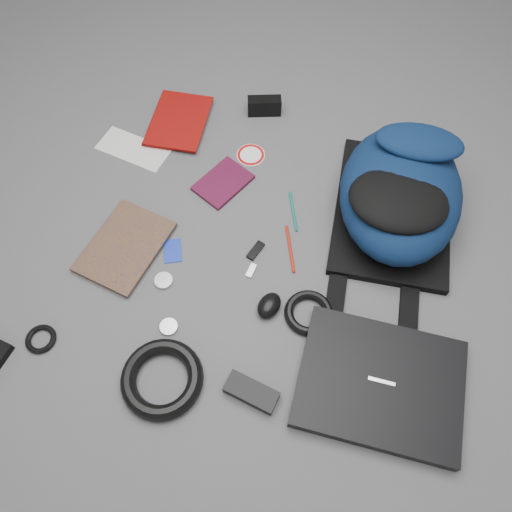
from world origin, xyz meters
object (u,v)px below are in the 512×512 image
(textbook_red, at_px, (152,118))
(laptop, at_px, (380,383))
(backpack, at_px, (400,192))
(dvd_case, at_px, (223,183))
(mouse, at_px, (269,305))
(power_brick, at_px, (251,392))
(comic_book, at_px, (97,234))
(compact_camera, at_px, (264,106))

(textbook_red, bearing_deg, laptop, -42.66)
(backpack, xyz_separation_m, dvd_case, (-0.51, -0.05, -0.10))
(textbook_red, relative_size, mouse, 3.07)
(backpack, distance_m, mouse, 0.49)
(backpack, bearing_deg, laptop, -89.56)
(backpack, xyz_separation_m, power_brick, (-0.24, -0.63, -0.09))
(backpack, xyz_separation_m, textbook_red, (-0.82, 0.13, -0.10))
(backpack, bearing_deg, textbook_red, 164.85)
(backpack, bearing_deg, dvd_case, 179.12)
(comic_book, bearing_deg, mouse, 1.52)
(mouse, bearing_deg, power_brick, -69.95)
(textbook_red, distance_m, comic_book, 0.46)
(textbook_red, bearing_deg, backpack, -15.43)
(compact_camera, bearing_deg, textbook_red, -176.53)
(backpack, bearing_deg, comic_book, -163.51)
(compact_camera, bearing_deg, power_brick, -94.22)
(mouse, bearing_deg, backpack, 71.13)
(mouse, bearing_deg, laptop, -5.97)
(comic_book, height_order, dvd_case, comic_book)
(power_brick, bearing_deg, compact_camera, 114.04)
(backpack, distance_m, compact_camera, 0.56)
(compact_camera, height_order, power_brick, compact_camera)
(backpack, height_order, mouse, backpack)
(backpack, xyz_separation_m, mouse, (-0.26, -0.40, -0.09))
(comic_book, relative_size, power_brick, 2.01)
(comic_book, height_order, power_brick, power_brick)
(laptop, relative_size, dvd_case, 2.38)
(power_brick, bearing_deg, comic_book, 160.94)
(textbook_red, height_order, compact_camera, compact_camera)
(textbook_red, xyz_separation_m, power_brick, (0.59, -0.76, 0.00))
(dvd_case, bearing_deg, mouse, -30.11)
(dvd_case, distance_m, compact_camera, 0.33)
(backpack, height_order, comic_book, backpack)
(dvd_case, height_order, power_brick, power_brick)
(laptop, relative_size, compact_camera, 3.58)
(dvd_case, bearing_deg, power_brick, -40.30)
(textbook_red, height_order, mouse, mouse)
(laptop, height_order, dvd_case, laptop)
(backpack, bearing_deg, mouse, -128.97)
(comic_book, xyz_separation_m, compact_camera, (0.32, 0.61, 0.02))
(power_brick, bearing_deg, backpack, 78.51)
(comic_book, relative_size, compact_camera, 2.38)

